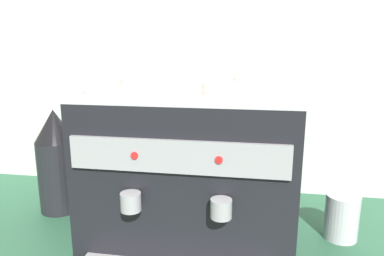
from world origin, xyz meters
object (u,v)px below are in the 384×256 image
(ceramic_cup_1, at_px, (188,78))
(coffee_grinder, at_px, (57,161))
(ceramic_cup_2, at_px, (188,73))
(espresso_machine, at_px, (192,162))
(milk_pitcher, at_px, (342,217))
(ceramic_cup_0, at_px, (104,82))
(ceramic_bowl_1, at_px, (224,89))
(ceramic_cup_3, at_px, (246,78))
(ceramic_bowl_0, at_px, (137,83))

(ceramic_cup_1, xyz_separation_m, coffee_grinder, (-0.50, 0.03, -0.32))
(ceramic_cup_1, xyz_separation_m, ceramic_cup_2, (-0.02, 0.13, 0.00))
(espresso_machine, bearing_deg, milk_pitcher, 1.98)
(ceramic_cup_0, relative_size, coffee_grinder, 0.25)
(espresso_machine, bearing_deg, ceramic_cup_1, 118.54)
(ceramic_cup_2, relative_size, milk_pitcher, 0.75)
(espresso_machine, relative_size, ceramic_cup_2, 5.71)
(ceramic_bowl_1, bearing_deg, ceramic_cup_3, 59.71)
(espresso_machine, distance_m, milk_pitcher, 0.52)
(ceramic_cup_0, relative_size, ceramic_cup_3, 0.82)
(espresso_machine, bearing_deg, coffee_grinder, 173.57)
(ceramic_cup_0, xyz_separation_m, coffee_grinder, (-0.29, 0.21, -0.32))
(espresso_machine, relative_size, ceramic_cup_1, 6.62)
(ceramic_cup_1, relative_size, ceramic_bowl_0, 0.84)
(espresso_machine, xyz_separation_m, ceramic_bowl_1, (0.11, -0.11, 0.26))
(ceramic_cup_2, distance_m, ceramic_bowl_1, 0.32)
(coffee_grinder, relative_size, milk_pitcher, 2.62)
(ceramic_cup_0, distance_m, milk_pitcher, 0.86)
(ceramic_bowl_0, height_order, coffee_grinder, ceramic_bowl_0)
(ceramic_bowl_0, bearing_deg, ceramic_bowl_1, -20.92)
(ceramic_cup_3, relative_size, coffee_grinder, 0.31)
(milk_pitcher, bearing_deg, espresso_machine, -178.02)
(ceramic_cup_3, bearing_deg, ceramic_bowl_0, 179.03)
(ceramic_cup_2, relative_size, ceramic_bowl_1, 0.89)
(ceramic_cup_0, relative_size, ceramic_bowl_0, 0.87)
(ceramic_bowl_0, height_order, ceramic_bowl_1, ceramic_bowl_0)
(ceramic_cup_0, height_order, ceramic_cup_2, ceramic_cup_2)
(ceramic_cup_2, distance_m, coffee_grinder, 0.59)
(ceramic_cup_1, height_order, ceramic_bowl_1, ceramic_cup_1)
(ceramic_cup_1, distance_m, ceramic_cup_2, 0.14)
(ceramic_cup_0, height_order, ceramic_cup_1, ceramic_cup_0)
(ceramic_bowl_1, relative_size, milk_pitcher, 0.85)
(ceramic_cup_0, xyz_separation_m, ceramic_cup_1, (0.21, 0.19, -0.00))
(coffee_grinder, bearing_deg, ceramic_bowl_1, -14.89)
(ceramic_cup_0, distance_m, ceramic_cup_2, 0.37)
(ceramic_cup_1, xyz_separation_m, ceramic_cup_3, (0.19, -0.04, 0.00))
(ceramic_cup_3, xyz_separation_m, coffee_grinder, (-0.69, 0.06, -0.32))
(ceramic_cup_0, xyz_separation_m, ceramic_bowl_0, (0.05, 0.15, -0.02))
(ceramic_cup_2, bearing_deg, espresso_machine, -75.75)
(ceramic_bowl_0, distance_m, coffee_grinder, 0.46)
(espresso_machine, height_order, ceramic_cup_0, ceramic_cup_0)
(ceramic_cup_3, bearing_deg, milk_pitcher, 3.85)
(ceramic_cup_1, bearing_deg, milk_pitcher, -1.86)
(ceramic_cup_0, bearing_deg, ceramic_cup_3, 20.53)
(espresso_machine, distance_m, coffee_grinder, 0.53)
(espresso_machine, bearing_deg, ceramic_bowl_0, 179.57)
(ceramic_cup_2, relative_size, ceramic_cup_3, 0.93)
(ceramic_cup_3, height_order, coffee_grinder, ceramic_cup_3)
(espresso_machine, distance_m, ceramic_cup_2, 0.33)
(ceramic_cup_3, distance_m, ceramic_bowl_1, 0.12)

